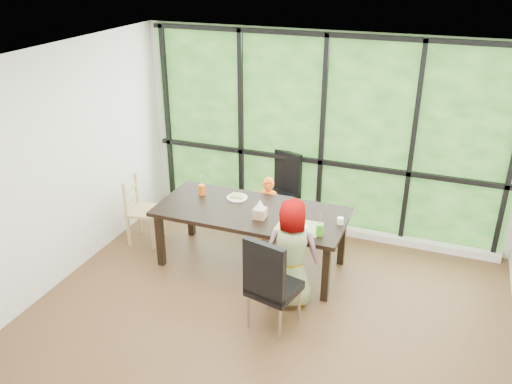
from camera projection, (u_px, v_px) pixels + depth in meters
The scene contains 23 objects.
ground at pixel (264, 319), 5.68m from camera, with size 5.00×5.00×0.00m, color black.
back_wall at pixel (323, 136), 7.02m from camera, with size 5.00×5.00×0.00m, color silver.
foliage_backdrop at pixel (323, 136), 7.00m from camera, with size 4.80×0.02×2.65m, color #1E4A17.
window_mullions at pixel (322, 137), 6.97m from camera, with size 4.80×0.06×2.65m, color black, non-canonical shape.
window_sill at pixel (316, 226), 7.48m from camera, with size 4.80×0.12×0.10m, color silver.
dining_table at pixel (251, 237), 6.52m from camera, with size 2.28×1.02×0.75m, color black.
chair_window_leather at pixel (278, 192), 7.33m from camera, with size 0.46×0.46×1.08m, color black.
chair_interior_leather at pixel (274, 282), 5.38m from camera, with size 0.46×0.46×1.08m, color black.
chair_end_beech at pixel (145, 211), 7.02m from camera, with size 0.42×0.40×0.90m, color tan.
child_toddler at pixel (268, 210), 7.01m from camera, with size 0.33×0.22×0.92m, color #FF6214.
child_older at pixel (290, 253), 5.72m from camera, with size 0.61×0.40×1.25m, color gray.
placemat at pixel (299, 226), 5.99m from camera, with size 0.49×0.36×0.01m, color tan.
plate_far at pixel (237, 198), 6.66m from camera, with size 0.26×0.26×0.02m, color white.
plate_near at pixel (297, 227), 5.98m from camera, with size 0.24×0.24×0.01m, color white.
orange_cup at pixel (202, 190), 6.75m from camera, with size 0.08×0.08×0.13m, color #E45B0B.
green_cup at pixel (320, 230), 5.79m from camera, with size 0.08×0.08×0.13m, color green.
white_mug at pixel (340, 221), 6.04m from camera, with size 0.08×0.08×0.08m, color white.
tissue_box at pixel (260, 213), 6.16m from camera, with size 0.14×0.14×0.12m, color tan.
crepe_rolls_far at pixel (237, 196), 6.65m from camera, with size 0.20×0.12×0.04m, color tan, non-canonical shape.
crepe_rolls_near at pixel (297, 225), 5.96m from camera, with size 0.05×0.12×0.04m, color tan, non-canonical shape.
straw_white at pixel (202, 182), 6.70m from camera, with size 0.01×0.01×0.20m, color white.
straw_pink at pixel (320, 221), 5.75m from camera, with size 0.01×0.01×0.20m, color pink.
tissue at pixel (260, 204), 6.12m from camera, with size 0.12×0.12×0.11m, color white.
Camera 1 is at (1.56, -4.31, 3.62)m, focal length 37.35 mm.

